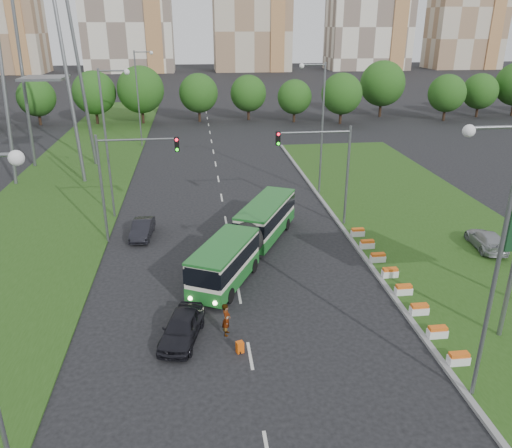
{
  "coord_description": "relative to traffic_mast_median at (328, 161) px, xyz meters",
  "views": [
    {
      "loc": [
        -5.18,
        -26.12,
        15.17
      ],
      "look_at": [
        -1.4,
        4.69,
        2.6
      ],
      "focal_mm": 35.0,
      "sensor_mm": 36.0,
      "label": 1
    }
  ],
  "objects": [
    {
      "name": "traffic_mast_median",
      "position": [
        0.0,
        0.0,
        0.0
      ],
      "size": [
        5.76,
        0.32,
        8.0
      ],
      "color": "slate",
      "rests_on": "ground"
    },
    {
      "name": "car_left_far",
      "position": [
        -14.27,
        -0.44,
        -4.7
      ],
      "size": [
        1.72,
        4.06,
        1.3
      ],
      "primitive_type": "imported",
      "rotation": [
        0.0,
        0.0,
        -0.09
      ],
      "color": "black",
      "rests_on": "ground"
    },
    {
      "name": "traffic_mast_left",
      "position": [
        -15.16,
        -1.0,
        0.0
      ],
      "size": [
        5.76,
        0.32,
        8.0
      ],
      "color": "slate",
      "rests_on": "ground"
    },
    {
      "name": "articulated_bus",
      "position": [
        -6.93,
        -4.87,
        -3.85
      ],
      "size": [
        2.32,
        14.9,
        2.45
      ],
      "rotation": [
        0.0,
        0.0,
        -0.47
      ],
      "color": "beige",
      "rests_on": "ground"
    },
    {
      "name": "pedestrian",
      "position": [
        -8.8,
        -14.04,
        -4.44
      ],
      "size": [
        0.55,
        0.73,
        1.82
      ],
      "primitive_type": "imported",
      "rotation": [
        0.0,
        0.0,
        1.38
      ],
      "color": "gray",
      "rests_on": "ground"
    },
    {
      "name": "car_median",
      "position": [
        10.34,
        -5.85,
        -4.56
      ],
      "size": [
        2.31,
        4.59,
        1.28
      ],
      "primitive_type": "imported",
      "rotation": [
        0.0,
        0.0,
        3.02
      ],
      "color": "#979AA0",
      "rests_on": "grass_median"
    },
    {
      "name": "left_verge",
      "position": [
        -22.78,
        15.0,
        -5.3
      ],
      "size": [
        12.0,
        110.0,
        0.1
      ],
      "primitive_type": "cube",
      "color": "#214313",
      "rests_on": "ground"
    },
    {
      "name": "median_kerb",
      "position": [
        1.27,
        -2.0,
        -5.26
      ],
      "size": [
        0.3,
        60.0,
        0.18
      ],
      "primitive_type": "cube",
      "color": "gray",
      "rests_on": "ground"
    },
    {
      "name": "grass_median",
      "position": [
        8.22,
        -2.0,
        -5.27
      ],
      "size": [
        14.0,
        60.0,
        0.15
      ],
      "primitive_type": "cube",
      "color": "#214313",
      "rests_on": "ground"
    },
    {
      "name": "midrise_east",
      "position": [
        85.22,
        140.0,
        14.65
      ],
      "size": [
        24.0,
        14.0,
        40.0
      ],
      "primitive_type": "cube",
      "color": "beige",
      "rests_on": "ground"
    },
    {
      "name": "ground",
      "position": [
        -4.78,
        -10.0,
        -5.35
      ],
      "size": [
        360.0,
        360.0,
        0.0
      ],
      "primitive_type": "plane",
      "color": "black",
      "rests_on": "ground"
    },
    {
      "name": "shopping_trolley",
      "position": [
        -8.25,
        -15.66,
        -5.05
      ],
      "size": [
        0.35,
        0.37,
        0.6
      ],
      "rotation": [
        0.0,
        0.0,
        0.3
      ],
      "color": "#DA500B",
      "rests_on": "ground"
    },
    {
      "name": "flower_planters",
      "position": [
        1.92,
        -10.3,
        -4.9
      ],
      "size": [
        1.1,
        15.9,
        0.6
      ],
      "primitive_type": null,
      "color": "silver",
      "rests_on": "grass_median"
    },
    {
      "name": "lane_markings",
      "position": [
        -7.78,
        10.0,
        -5.35
      ],
      "size": [
        0.2,
        100.0,
        0.01
      ],
      "primitive_type": null,
      "color": "beige",
      "rests_on": "ground"
    },
    {
      "name": "street_lamps",
      "position": [
        -7.78,
        0.0,
        0.65
      ],
      "size": [
        36.0,
        60.0,
        12.0
      ],
      "primitive_type": null,
      "color": "slate",
      "rests_on": "ground"
    },
    {
      "name": "car_left_near",
      "position": [
        -11.09,
        -14.22,
        -4.63
      ],
      "size": [
        2.7,
        4.53,
        1.45
      ],
      "primitive_type": "imported",
      "rotation": [
        0.0,
        0.0,
        -0.25
      ],
      "color": "black",
      "rests_on": "ground"
    },
    {
      "name": "tree_line",
      "position": [
        5.22,
        45.0,
        -0.85
      ],
      "size": [
        120.0,
        8.0,
        9.0
      ],
      "primitive_type": null,
      "color": "#1D4C14",
      "rests_on": "ground"
    }
  ]
}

